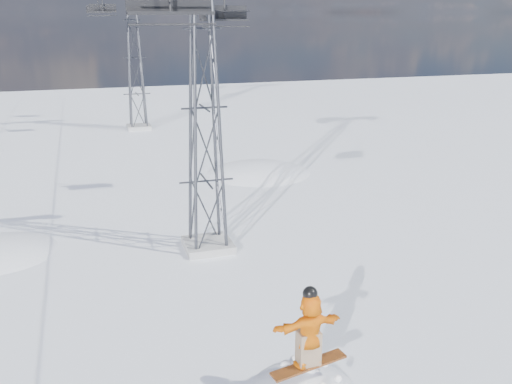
# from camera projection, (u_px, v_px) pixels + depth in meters

# --- Properties ---
(ground) EXTENTS (120.00, 120.00, 0.00)m
(ground) POSITION_uv_depth(u_px,v_px,m) (246.00, 369.00, 14.68)
(ground) COLOR white
(ground) RESTS_ON ground
(snow_terrain) EXTENTS (39.00, 37.00, 22.00)m
(snow_terrain) POSITION_uv_depth(u_px,v_px,m) (79.00, 320.00, 35.58)
(snow_terrain) COLOR white
(snow_terrain) RESTS_ON ground
(lift_tower_near) EXTENTS (5.20, 1.80, 11.43)m
(lift_tower_near) POSITION_uv_depth(u_px,v_px,m) (204.00, 109.00, 20.54)
(lift_tower_near) COLOR #999999
(lift_tower_near) RESTS_ON ground
(lift_tower_far) EXTENTS (5.20, 1.80, 11.43)m
(lift_tower_far) POSITION_uv_depth(u_px,v_px,m) (135.00, 58.00, 43.32)
(lift_tower_far) COLOR #999999
(lift_tower_far) RESTS_ON ground
(lift_chair_near) EXTENTS (1.89, 0.54, 2.34)m
(lift_chair_near) POSITION_uv_depth(u_px,v_px,m) (170.00, 3.00, 12.43)
(lift_chair_near) COLOR black
(lift_chair_near) RESTS_ON ground
(lift_chair_mid) EXTENTS (2.17, 0.62, 2.69)m
(lift_chair_mid) POSITION_uv_depth(u_px,v_px,m) (224.00, 15.00, 25.31)
(lift_chair_mid) COLOR black
(lift_chair_mid) RESTS_ON ground
(lift_chair_far) EXTENTS (1.84, 0.53, 2.29)m
(lift_chair_far) POSITION_uv_depth(u_px,v_px,m) (103.00, 9.00, 39.38)
(lift_chair_far) COLOR black
(lift_chair_far) RESTS_ON ground
(lift_chair_extra) EXTENTS (1.90, 0.55, 2.36)m
(lift_chair_extra) POSITION_uv_depth(u_px,v_px,m) (99.00, 10.00, 45.59)
(lift_chair_extra) COLOR black
(lift_chair_extra) RESTS_ON ground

